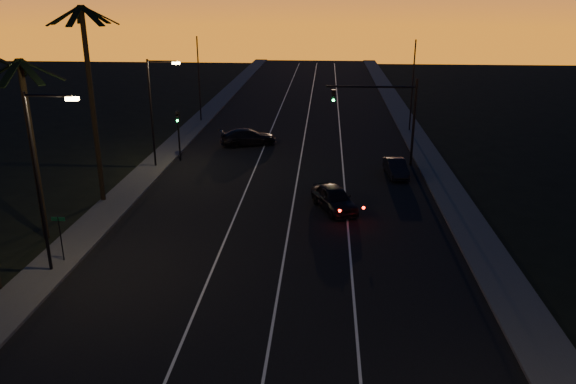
# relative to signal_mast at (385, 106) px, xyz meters

# --- Properties ---
(road) EXTENTS (20.00, 170.00, 0.01)m
(road) POSITION_rel_signal_mast_xyz_m (-7.14, -9.99, -4.78)
(road) COLOR black
(road) RESTS_ON ground
(sidewalk_left) EXTENTS (2.40, 170.00, 0.16)m
(sidewalk_left) POSITION_rel_signal_mast_xyz_m (-18.34, -9.99, -4.70)
(sidewalk_left) COLOR #3A3A37
(sidewalk_left) RESTS_ON ground
(sidewalk_right) EXTENTS (2.40, 170.00, 0.16)m
(sidewalk_right) POSITION_rel_signal_mast_xyz_m (4.06, -9.99, -4.70)
(sidewalk_right) COLOR #3A3A37
(sidewalk_right) RESTS_ON ground
(lane_stripe_left) EXTENTS (0.12, 160.00, 0.01)m
(lane_stripe_left) POSITION_rel_signal_mast_xyz_m (-10.14, -9.99, -4.76)
(lane_stripe_left) COLOR silver
(lane_stripe_left) RESTS_ON road
(lane_stripe_mid) EXTENTS (0.12, 160.00, 0.01)m
(lane_stripe_mid) POSITION_rel_signal_mast_xyz_m (-6.64, -9.99, -4.76)
(lane_stripe_mid) COLOR silver
(lane_stripe_mid) RESTS_ON road
(lane_stripe_right) EXTENTS (0.12, 160.00, 0.01)m
(lane_stripe_right) POSITION_rel_signal_mast_xyz_m (-3.14, -9.99, -4.76)
(lane_stripe_right) COLOR silver
(lane_stripe_right) RESTS_ON road
(palm_mid) EXTENTS (4.25, 4.16, 10.03)m
(palm_mid) POSITION_rel_signal_mast_xyz_m (-20.34, -15.99, 1.47)
(palm_mid) COLOR black
(palm_mid) RESTS_ON ground
(palm_far) EXTENTS (4.25, 4.16, 12.53)m
(palm_far) POSITION_rel_signal_mast_xyz_m (-19.34, -9.99, 2.83)
(palm_far) COLOR black
(palm_far) RESTS_ON ground
(streetlight_left_near) EXTENTS (2.55, 0.26, 9.00)m
(streetlight_left_near) POSITION_rel_signal_mast_xyz_m (-17.84, -19.99, 0.54)
(streetlight_left_near) COLOR black
(streetlight_left_near) RESTS_ON ground
(streetlight_left_far) EXTENTS (2.55, 0.26, 8.50)m
(streetlight_left_far) POSITION_rel_signal_mast_xyz_m (-17.82, -1.99, 0.28)
(streetlight_left_far) COLOR black
(streetlight_left_far) RESTS_ON ground
(street_sign) EXTENTS (0.70, 0.06, 2.60)m
(street_sign) POSITION_rel_signal_mast_xyz_m (-17.94, -18.99, -3.13)
(street_sign) COLOR black
(street_sign) RESTS_ON ground
(signal_mast) EXTENTS (7.10, 0.41, 7.00)m
(signal_mast) POSITION_rel_signal_mast_xyz_m (0.00, 0.00, 0.00)
(signal_mast) COLOR black
(signal_mast) RESTS_ON ground
(signal_post) EXTENTS (0.28, 0.37, 4.20)m
(signal_post) POSITION_rel_signal_mast_xyz_m (-16.64, -0.01, -1.89)
(signal_post) COLOR black
(signal_post) RESTS_ON ground
(far_pole_left) EXTENTS (0.14, 0.14, 9.00)m
(far_pole_left) POSITION_rel_signal_mast_xyz_m (-18.14, 15.01, -0.28)
(far_pole_left) COLOR black
(far_pole_left) RESTS_ON ground
(far_pole_right) EXTENTS (0.14, 0.14, 9.00)m
(far_pole_right) POSITION_rel_signal_mast_xyz_m (3.86, 12.01, -0.28)
(far_pole_right) COLOR black
(far_pole_right) RESTS_ON ground
(lead_car) EXTENTS (3.53, 5.35, 1.55)m
(lead_car) POSITION_rel_signal_mast_xyz_m (-3.95, -10.44, -4.00)
(lead_car) COLOR black
(lead_car) RESTS_ON road
(right_car) EXTENTS (1.71, 4.01, 1.29)m
(right_car) POSITION_rel_signal_mast_xyz_m (0.81, -3.03, -4.13)
(right_car) COLOR black
(right_car) RESTS_ON road
(cross_car) EXTENTS (5.56, 3.67, 1.50)m
(cross_car) POSITION_rel_signal_mast_xyz_m (-11.67, 5.46, -4.02)
(cross_car) COLOR black
(cross_car) RESTS_ON road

